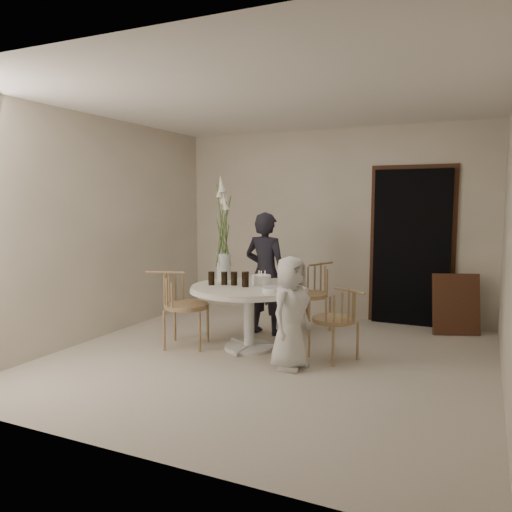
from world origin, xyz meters
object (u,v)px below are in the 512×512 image
at_px(chair_right, 341,314).
at_px(flower_vase, 223,237).
at_px(boy, 291,313).
at_px(girl, 266,273).
at_px(table, 249,296).
at_px(chair_left, 176,297).
at_px(chair_far, 315,287).
at_px(birthday_cake, 261,280).

bearing_deg(chair_right, flower_vase, -70.59).
height_order(chair_right, boy, boy).
relative_size(chair_right, flower_vase, 0.63).
relative_size(chair_right, girl, 0.51).
xyz_separation_m(table, chair_left, (-0.82, -0.25, -0.04)).
distance_m(girl, flower_vase, 0.74).
distance_m(boy, flower_vase, 1.49).
bearing_deg(chair_far, chair_left, -107.62).
distance_m(birthday_cake, flower_vase, 0.73).
bearing_deg(flower_vase, table, -28.99).
height_order(girl, birthday_cake, girl).
bearing_deg(boy, chair_far, 20.26).
xyz_separation_m(chair_right, boy, (-0.40, -0.42, 0.06)).
distance_m(table, flower_vase, 0.83).
bearing_deg(table, boy, -32.64).
xyz_separation_m(table, chair_right, (1.07, -0.01, -0.11)).
bearing_deg(birthday_cake, chair_right, -8.51).
distance_m(chair_right, chair_left, 1.90).
bearing_deg(girl, chair_right, 153.66).
distance_m(chair_far, birthday_cake, 1.08).
xyz_separation_m(chair_far, birthday_cake, (-0.31, -1.01, 0.22)).
xyz_separation_m(chair_far, flower_vase, (-0.87, -0.89, 0.69)).
height_order(chair_far, boy, boy).
height_order(chair_far, chair_right, chair_far).
distance_m(table, boy, 0.79).
distance_m(table, girl, 0.71).
bearing_deg(boy, table, 68.12).
relative_size(chair_far, birthday_cake, 3.95).
bearing_deg(birthday_cake, chair_far, 72.74).
bearing_deg(chair_left, boy, -114.01).
distance_m(chair_right, girl, 1.38).
height_order(table, chair_far, chair_far).
bearing_deg(chair_right, table, -61.19).
xyz_separation_m(chair_right, flower_vase, (-1.53, 0.26, 0.74)).
distance_m(chair_right, birthday_cake, 1.03).
height_order(chair_far, chair_left, chair_left).
height_order(birthday_cake, flower_vase, flower_vase).
bearing_deg(birthday_cake, table, -122.46).
xyz_separation_m(chair_left, girl, (0.72, 0.94, 0.20)).
xyz_separation_m(table, girl, (-0.10, 0.69, 0.15)).
xyz_separation_m(chair_left, boy, (1.48, -0.17, -0.00)).
relative_size(table, flower_vase, 1.06).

